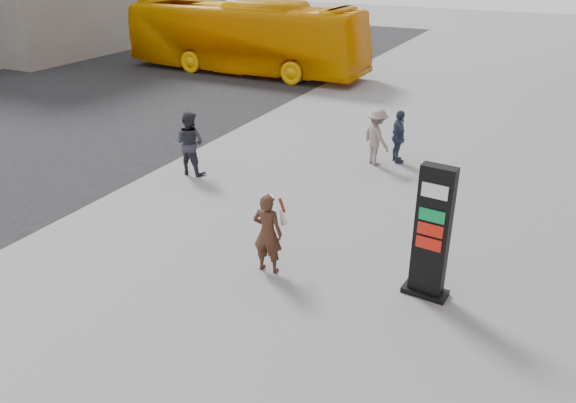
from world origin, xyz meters
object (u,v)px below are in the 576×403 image
at_px(info_pylon, 432,233).
at_px(pedestrian_a, 190,143).
at_px(bus, 245,37).
at_px(pedestrian_b, 376,137).
at_px(pedestrian_c, 399,137).
at_px(woman, 268,232).

distance_m(info_pylon, pedestrian_a, 7.95).
height_order(bus, pedestrian_b, bus).
height_order(info_pylon, pedestrian_c, info_pylon).
bearing_deg(pedestrian_a, pedestrian_c, -146.40).
height_order(pedestrian_a, pedestrian_b, pedestrian_a).
bearing_deg(pedestrian_c, pedestrian_a, 91.50).
xyz_separation_m(pedestrian_a, pedestrian_c, (4.88, 3.47, -0.11)).
relative_size(info_pylon, pedestrian_a, 1.43).
bearing_deg(pedestrian_b, pedestrian_a, 72.80).
height_order(info_pylon, pedestrian_a, info_pylon).
xyz_separation_m(bus, pedestrian_a, (5.55, -12.21, -0.82)).
bearing_deg(info_pylon, pedestrian_b, 121.82).
height_order(woman, bus, bus).
distance_m(woman, bus, 18.62).
bearing_deg(pedestrian_b, pedestrian_c, -103.73).
distance_m(info_pylon, woman, 3.07).
distance_m(pedestrian_a, pedestrian_c, 5.99).
bearing_deg(bus, woman, -147.43).
relative_size(info_pylon, pedestrian_c, 1.62).
height_order(info_pylon, bus, bus).
bearing_deg(pedestrian_c, info_pylon, 167.42).
distance_m(info_pylon, pedestrian_c, 6.89).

